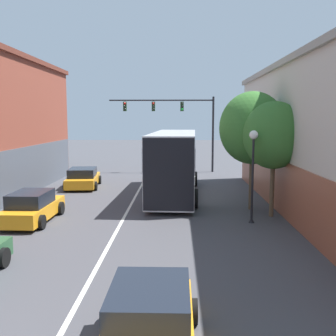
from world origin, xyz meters
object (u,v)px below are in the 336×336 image
Objects in this scene: traffic_signal_gantry at (178,116)px; street_lamp at (253,162)px; hatchback_foreground at (149,324)px; street_tree_far at (252,128)px; parked_car_left_near at (32,207)px; parked_car_left_mid at (83,178)px; street_tree_near at (274,135)px; bus at (174,160)px.

traffic_signal_gantry is 2.19× the size of street_lamp.
street_tree_far is at bearing -18.57° from hatchback_foreground.
parked_car_left_near is 0.70× the size of street_tree_far.
parked_car_left_mid is at bearing 137.75° from street_lamp.
parked_car_left_mid reaches higher than hatchback_foreground.
traffic_signal_gantry is 14.53m from street_tree_far.
traffic_signal_gantry reaches higher than street_tree_near.
parked_car_left_near is 0.96× the size of parked_car_left_mid.
street_tree_near reaches higher than parked_car_left_near.
hatchback_foreground is 0.68× the size of street_tree_far.
traffic_signal_gantry reaches higher than parked_car_left_mid.
hatchback_foreground is 0.75× the size of street_tree_near.
street_tree_near is at bearing -134.68° from bus.
street_tree_far is (3.89, -3.53, 2.00)m from bus.
street_tree_near is at bearing -24.02° from hatchback_foreground.
street_lamp is at bearing -20.94° from hatchback_foreground.
hatchback_foreground is at bearing -108.79° from street_tree_far.
parked_car_left_near is 11.06m from street_tree_far.
hatchback_foreground is 12.48m from street_tree_near.
bus is 1.98× the size of street_tree_near.
street_tree_near is (4.61, -4.97, 1.70)m from bus.
bus is at bearing 137.83° from street_tree_far.
street_tree_far is (0.42, 2.59, 1.39)m from street_lamp.
street_lamp is at bearing -78.85° from traffic_signal_gantry.
street_tree_far reaches higher than bus.
traffic_signal_gantry is 1.51× the size of street_tree_far.
street_tree_near reaches higher than parked_car_left_mid.
parked_car_left_near is 9.96m from street_lamp.
traffic_signal_gantry reaches higher than street_lamp.
traffic_signal_gantry is 16.13m from street_tree_near.
hatchback_foreground is at bearing -111.16° from street_lamp.
hatchback_foreground is at bearing -168.36° from parked_car_left_mid.
parked_car_left_near reaches higher than parked_car_left_mid.
bus is at bearing -1.00° from hatchback_foreground.
street_tree_near is at bearing 45.19° from street_lamp.
street_lamp is 0.69× the size of street_tree_far.
parked_car_left_near is at bearing -179.62° from street_lamp.
parked_car_left_near reaches higher than hatchback_foreground.
traffic_signal_gantry is at bearing -20.25° from parked_car_left_near.
street_tree_far is at bearing 116.46° from street_tree_near.
parked_car_left_near is at bearing -111.18° from traffic_signal_gantry.
bus is 1.19× the size of traffic_signal_gantry.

